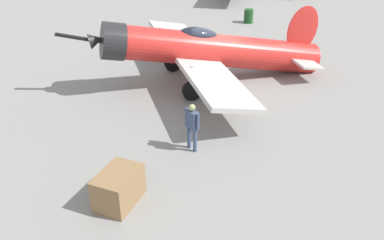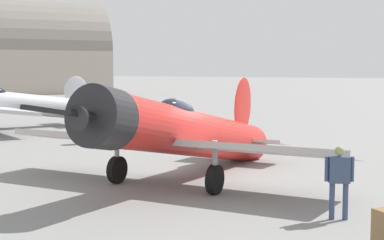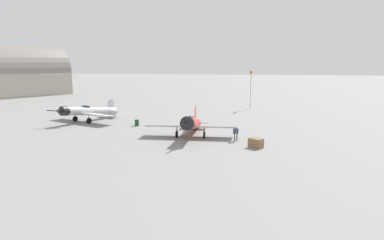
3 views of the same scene
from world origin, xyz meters
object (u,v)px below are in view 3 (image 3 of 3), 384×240
object	(u,v)px
equipment_crate	(256,143)
windsock_mast	(252,74)
ground_crew_mechanic	(236,132)
airplane_mid_apron	(88,111)
airplane_foreground	(192,124)
fuel_drum	(137,123)

from	to	relation	value
equipment_crate	windsock_mast	xyz separation A→B (m)	(29.64, 0.51, 6.01)
ground_crew_mechanic	windsock_mast	size ratio (longest dim) A/B	0.23
airplane_mid_apron	windsock_mast	distance (m)	30.27
airplane_foreground	fuel_drum	distance (m)	9.79
equipment_crate	fuel_drum	world-z (taller)	equipment_crate
airplane_foreground	fuel_drum	size ratio (longest dim) A/B	13.52
airplane_foreground	airplane_mid_apron	xyz separation A→B (m)	(6.98, 16.66, 0.04)
ground_crew_mechanic	fuel_drum	size ratio (longest dim) A/B	1.94
windsock_mast	equipment_crate	bearing A→B (deg)	-179.01
ground_crew_mechanic	airplane_mid_apron	bearing A→B (deg)	40.22
fuel_drum	ground_crew_mechanic	bearing A→B (deg)	-115.92
equipment_crate	ground_crew_mechanic	bearing A→B (deg)	40.87
airplane_mid_apron	equipment_crate	bearing A→B (deg)	87.47
ground_crew_mechanic	fuel_drum	bearing A→B (deg)	36.26
ground_crew_mechanic	equipment_crate	world-z (taller)	ground_crew_mechanic
airplane_mid_apron	equipment_crate	xyz separation A→B (m)	(-11.35, -24.10, -1.01)
ground_crew_mechanic	fuel_drum	xyz separation A→B (m)	(6.68, 13.75, -0.57)
airplane_mid_apron	ground_crew_mechanic	size ratio (longest dim) A/B	6.46
ground_crew_mechanic	windsock_mast	xyz separation A→B (m)	(27.14, -1.65, 5.49)
airplane_foreground	fuel_drum	bearing A→B (deg)	-123.37
airplane_mid_apron	equipment_crate	size ratio (longest dim) A/B	6.48
airplane_mid_apron	windsock_mast	bearing A→B (deg)	150.47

